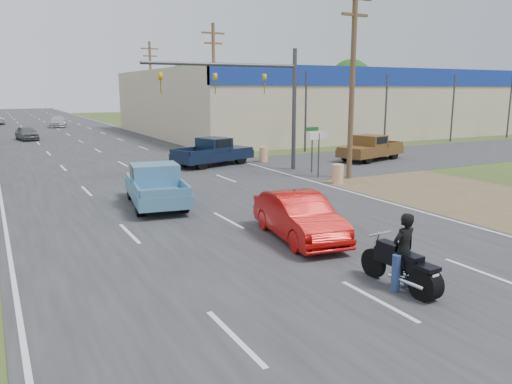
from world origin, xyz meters
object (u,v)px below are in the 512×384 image
blue_pickup (155,184)px  distant_car_silver (58,122)px  red_convertible (299,217)px  brown_pickup (370,148)px  rider (403,254)px  motorcycle (405,269)px  navy_pickup (214,152)px  distant_car_grey (27,133)px

blue_pickup → distant_car_silver: (2.06, 48.39, -0.17)m
red_convertible → brown_pickup: bearing=51.1°
rider → red_convertible: bearing=-94.0°
red_convertible → motorcycle: size_ratio=1.84×
red_convertible → blue_pickup: bearing=119.0°
rider → brown_pickup: (14.07, 17.51, -0.03)m
rider → brown_pickup: bearing=-131.9°
red_convertible → navy_pickup: navy_pickup is taller
red_convertible → brown_pickup: (14.00, 12.91, 0.13)m
motorcycle → distant_car_grey: distant_car_grey is taller
brown_pickup → distant_car_silver: size_ratio=1.14×
blue_pickup → distant_car_silver: 48.43m
blue_pickup → distant_car_grey: size_ratio=1.40×
rider → distant_car_grey: bearing=-86.3°
motorcycle → navy_pickup: bearing=75.8°
motorcycle → brown_pickup: (14.07, 17.58, 0.32)m
red_convertible → blue_pickup: 7.34m
red_convertible → distant_car_silver: 55.26m
motorcycle → distant_car_silver: 59.93m
distant_car_silver → motorcycle: bearing=-79.7°
blue_pickup → distant_car_silver: blue_pickup is taller
red_convertible → navy_pickup: 16.34m
rider → brown_pickup: 22.46m
motorcycle → navy_pickup: size_ratio=0.43×
motorcycle → navy_pickup: 20.91m
blue_pickup → navy_pickup: navy_pickup is taller
distant_car_silver → rider: bearing=-79.7°
red_convertible → rider: bearing=-82.5°
navy_pickup → distant_car_silver: 39.67m
distant_car_grey → motorcycle: bearing=-91.6°
motorcycle → blue_pickup: 11.82m
motorcycle → distant_car_silver: size_ratio=0.50×
motorcycle → blue_pickup: (-2.52, 11.54, 0.33)m
blue_pickup → distant_car_grey: 32.04m
brown_pickup → distant_car_silver: 44.77m
red_convertible → motorcycle: red_convertible is taller
rider → blue_pickup: rider is taller
motorcycle → brown_pickup: size_ratio=0.44×
motorcycle → red_convertible: bearing=86.1°
brown_pickup → distant_car_grey: bearing=21.2°
navy_pickup → distant_car_grey: (-9.23, 22.95, -0.22)m
navy_pickup → blue_pickup: bearing=-52.7°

